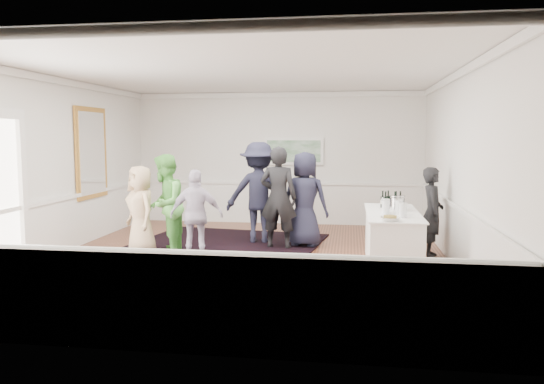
# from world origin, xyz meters

# --- Properties ---
(floor) EXTENTS (8.00, 8.00, 0.00)m
(floor) POSITION_xyz_m (0.00, 0.00, 0.00)
(floor) COLOR brown
(floor) RESTS_ON ground
(ceiling) EXTENTS (7.00, 8.00, 0.02)m
(ceiling) POSITION_xyz_m (0.00, 0.00, 3.20)
(ceiling) COLOR white
(ceiling) RESTS_ON wall_back
(wall_left) EXTENTS (0.02, 8.00, 3.20)m
(wall_left) POSITION_xyz_m (-3.50, 0.00, 1.60)
(wall_left) COLOR white
(wall_left) RESTS_ON floor
(wall_right) EXTENTS (0.02, 8.00, 3.20)m
(wall_right) POSITION_xyz_m (3.50, 0.00, 1.60)
(wall_right) COLOR white
(wall_right) RESTS_ON floor
(wall_back) EXTENTS (7.00, 0.02, 3.20)m
(wall_back) POSITION_xyz_m (0.00, 4.00, 1.60)
(wall_back) COLOR white
(wall_back) RESTS_ON floor
(wall_front) EXTENTS (7.00, 0.02, 3.20)m
(wall_front) POSITION_xyz_m (0.00, -4.00, 1.60)
(wall_front) COLOR white
(wall_front) RESTS_ON floor
(wainscoting) EXTENTS (7.00, 8.00, 1.00)m
(wainscoting) POSITION_xyz_m (0.00, 0.00, 0.50)
(wainscoting) COLOR white
(wainscoting) RESTS_ON floor
(mirror) EXTENTS (0.05, 1.25, 1.85)m
(mirror) POSITION_xyz_m (-3.45, 1.30, 1.80)
(mirror) COLOR gold
(mirror) RESTS_ON wall_left
(landscape_painting) EXTENTS (1.44, 0.06, 0.66)m
(landscape_painting) POSITION_xyz_m (0.40, 3.95, 1.78)
(landscape_painting) COLOR white
(landscape_painting) RESTS_ON wall_back
(area_rug) EXTENTS (4.18, 5.14, 0.02)m
(area_rug) POSITION_xyz_m (-0.76, 0.47, 0.01)
(area_rug) COLOR black
(area_rug) RESTS_ON floor
(serving_table) EXTENTS (0.85, 2.23, 0.90)m
(serving_table) POSITION_xyz_m (2.45, -0.07, 0.46)
(serving_table) COLOR white
(serving_table) RESTS_ON floor
(bartender) EXTENTS (0.41, 0.60, 1.60)m
(bartender) POSITION_xyz_m (3.20, 0.71, 0.80)
(bartender) COLOR black
(bartender) RESTS_ON floor
(guest_tan) EXTENTS (0.92, 0.92, 1.62)m
(guest_tan) POSITION_xyz_m (-1.96, 0.15, 0.81)
(guest_tan) COLOR tan
(guest_tan) RESTS_ON floor
(guest_green) EXTENTS (0.77, 0.95, 1.82)m
(guest_green) POSITION_xyz_m (-1.53, 0.23, 0.91)
(guest_green) COLOR #59B147
(guest_green) RESTS_ON floor
(guest_lilac) EXTENTS (0.95, 0.44, 1.57)m
(guest_lilac) POSITION_xyz_m (-0.86, -0.08, 0.79)
(guest_lilac) COLOR #BCB1C6
(guest_lilac) RESTS_ON floor
(guest_dark_a) EXTENTS (1.41, 0.94, 2.02)m
(guest_dark_a) POSITION_xyz_m (-0.05, 1.58, 1.01)
(guest_dark_a) COLOR black
(guest_dark_a) RESTS_ON floor
(guest_dark_b) EXTENTS (0.75, 0.52, 1.95)m
(guest_dark_b) POSITION_xyz_m (0.42, 1.07, 0.98)
(guest_dark_b) COLOR black
(guest_dark_b) RESTS_ON floor
(guest_navy) EXTENTS (1.02, 0.80, 1.84)m
(guest_navy) POSITION_xyz_m (0.90, 1.32, 0.92)
(guest_navy) COLOR black
(guest_navy) RESTS_ON floor
(wine_bottles) EXTENTS (0.37, 0.23, 0.31)m
(wine_bottles) POSITION_xyz_m (2.47, 0.43, 1.06)
(wine_bottles) COLOR black
(wine_bottles) RESTS_ON serving_table
(juice_pitchers) EXTENTS (0.36, 0.61, 0.24)m
(juice_pitchers) POSITION_xyz_m (2.44, -0.38, 1.02)
(juice_pitchers) COLOR #6EB641
(juice_pitchers) RESTS_ON serving_table
(ice_bucket) EXTENTS (0.26, 0.26, 0.25)m
(ice_bucket) POSITION_xyz_m (2.54, 0.15, 1.02)
(ice_bucket) COLOR silver
(ice_bucket) RESTS_ON serving_table
(nut_bowl) EXTENTS (0.29, 0.29, 0.08)m
(nut_bowl) POSITION_xyz_m (2.35, -1.01, 0.94)
(nut_bowl) COLOR white
(nut_bowl) RESTS_ON serving_table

